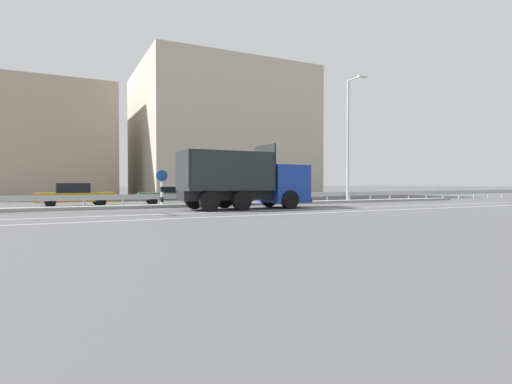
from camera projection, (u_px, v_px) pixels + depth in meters
name	position (u px, v px, depth m)	size (l,w,h in m)	color
ground_plane	(290.00, 206.00, 24.79)	(320.00, 320.00, 0.00)	#565659
lane_strip_0	(259.00, 211.00, 20.75)	(61.85, 0.16, 0.01)	silver
lane_strip_1	(283.00, 214.00, 18.50)	(61.85, 0.16, 0.01)	silver
median_island	(272.00, 203.00, 26.91)	(34.02, 1.10, 0.18)	gray
median_guardrail	(265.00, 196.00, 27.76)	(61.85, 0.09, 0.78)	#9EA0A5
dump_truck	(260.00, 186.00, 22.78)	(7.51, 2.86, 3.64)	#19389E
median_road_sign	(162.00, 188.00, 23.61)	(0.73, 0.16, 2.25)	white
street_lamp_1	(349.00, 135.00, 29.78)	(0.71, 1.82, 9.25)	#ADADB2
parked_car_2	(74.00, 195.00, 24.81)	(4.59, 2.17, 1.45)	#B27A14
parked_car_3	(173.00, 195.00, 27.42)	(4.62, 2.24, 1.21)	#335B33
parked_car_4	(241.00, 194.00, 29.51)	(4.42, 2.23, 1.30)	#A3A3A8
background_building_0	(37.00, 144.00, 39.14)	(13.60, 14.52, 10.49)	tan
background_building_1	(218.00, 136.00, 42.52)	(16.43, 15.08, 13.05)	#B7AD99
church_tower	(223.00, 155.00, 56.45)	(3.60, 3.60, 11.91)	silver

